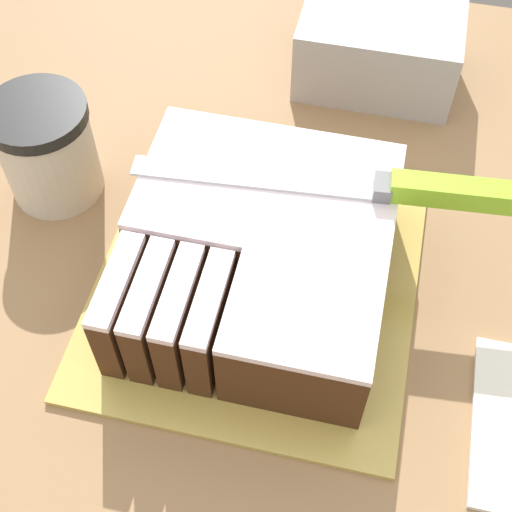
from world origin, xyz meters
TOP-DOWN VIEW (x-y plane):
  - countertop at (0.00, 0.00)m, footprint 1.40×1.10m
  - cake_board at (0.03, 0.04)m, footprint 0.30×0.32m
  - cake at (0.03, 0.05)m, footprint 0.23×0.25m
  - knife at (0.16, 0.11)m, footprint 0.36×0.05m
  - coffee_cup at (-0.20, 0.12)m, footprint 0.10×0.10m
  - storage_box at (0.10, 0.37)m, footprint 0.18×0.13m

SIDE VIEW (x-z plane):
  - countertop at x=0.00m, z-range 0.00..0.91m
  - cake_board at x=0.03m, z-range 0.91..0.92m
  - storage_box at x=0.10m, z-range 0.91..1.00m
  - cake at x=0.03m, z-range 0.92..1.01m
  - coffee_cup at x=-0.20m, z-range 0.91..1.03m
  - knife at x=0.16m, z-range 1.01..1.03m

